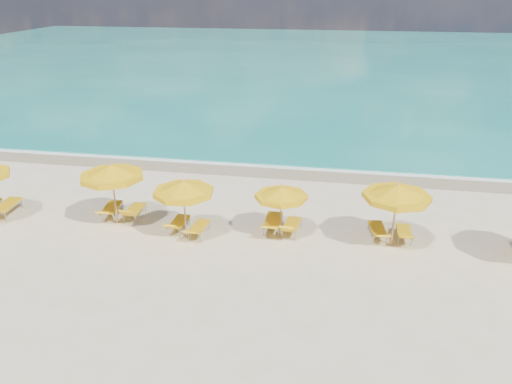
# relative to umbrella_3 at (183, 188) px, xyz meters

# --- Properties ---
(ground_plane) EXTENTS (120.00, 120.00, 0.00)m
(ground_plane) POSITION_rel_umbrella_3_xyz_m (2.42, 0.52, -2.01)
(ground_plane) COLOR beige
(ocean) EXTENTS (120.00, 80.00, 0.30)m
(ocean) POSITION_rel_umbrella_3_xyz_m (2.42, 48.52, -2.01)
(ocean) COLOR #167F74
(ocean) RESTS_ON ground
(wet_sand_band) EXTENTS (120.00, 2.60, 0.01)m
(wet_sand_band) POSITION_rel_umbrella_3_xyz_m (2.42, 7.92, -2.01)
(wet_sand_band) COLOR tan
(wet_sand_band) RESTS_ON ground
(foam_line) EXTENTS (120.00, 1.20, 0.03)m
(foam_line) POSITION_rel_umbrella_3_xyz_m (2.42, 8.72, -2.01)
(foam_line) COLOR white
(foam_line) RESTS_ON ground
(whitecap_near) EXTENTS (14.00, 0.36, 0.05)m
(whitecap_near) POSITION_rel_umbrella_3_xyz_m (-3.58, 17.52, -2.01)
(whitecap_near) COLOR white
(whitecap_near) RESTS_ON ground
(whitecap_far) EXTENTS (18.00, 0.30, 0.05)m
(whitecap_far) POSITION_rel_umbrella_3_xyz_m (10.42, 24.52, -2.01)
(whitecap_far) COLOR white
(whitecap_far) RESTS_ON ground
(umbrella_2) EXTENTS (2.70, 2.70, 2.60)m
(umbrella_2) POSITION_rel_umbrella_3_xyz_m (-3.15, 0.62, 0.20)
(umbrella_2) COLOR tan
(umbrella_2) RESTS_ON ground
(umbrella_3) EXTENTS (2.88, 2.88, 2.36)m
(umbrella_3) POSITION_rel_umbrella_3_xyz_m (0.00, 0.00, 0.00)
(umbrella_3) COLOR tan
(umbrella_3) RESTS_ON ground
(umbrella_4) EXTENTS (2.26, 2.26, 2.07)m
(umbrella_4) POSITION_rel_umbrella_3_xyz_m (3.62, 0.75, -0.25)
(umbrella_4) COLOR tan
(umbrella_4) RESTS_ON ground
(umbrella_5) EXTENTS (2.64, 2.64, 2.53)m
(umbrella_5) POSITION_rel_umbrella_3_xyz_m (7.85, 0.66, 0.14)
(umbrella_5) COLOR tan
(umbrella_5) RESTS_ON ground
(lounger_1_right) EXTENTS (0.81, 2.12, 0.76)m
(lounger_1_right) POSITION_rel_umbrella_3_xyz_m (-8.12, 0.53, -1.77)
(lounger_1_right) COLOR #A5A8AD
(lounger_1_right) RESTS_ON ground
(lounger_2_left) EXTENTS (0.84, 1.91, 0.72)m
(lounger_2_left) POSITION_rel_umbrella_3_xyz_m (-3.65, 1.17, -1.79)
(lounger_2_left) COLOR #A5A8AD
(lounger_2_left) RESTS_ON ground
(lounger_2_right) EXTENTS (0.63, 1.70, 0.81)m
(lounger_2_right) POSITION_rel_umbrella_3_xyz_m (-2.62, 1.18, -1.80)
(lounger_2_right) COLOR #A5A8AD
(lounger_2_right) RESTS_ON ground
(lounger_3_left) EXTENTS (0.63, 1.69, 0.72)m
(lounger_3_left) POSITION_rel_umbrella_3_xyz_m (-0.43, 0.43, -1.81)
(lounger_3_left) COLOR #A5A8AD
(lounger_3_left) RESTS_ON ground
(lounger_3_right) EXTENTS (0.66, 1.70, 0.65)m
(lounger_3_right) POSITION_rel_umbrella_3_xyz_m (0.47, 0.17, -1.82)
(lounger_3_right) COLOR #A5A8AD
(lounger_3_right) RESTS_ON ground
(lounger_4_left) EXTENTS (0.68, 2.00, 0.76)m
(lounger_4_left) POSITION_rel_umbrella_3_xyz_m (3.27, 1.10, -1.78)
(lounger_4_left) COLOR #A5A8AD
(lounger_4_left) RESTS_ON ground
(lounger_4_right) EXTENTS (0.74, 1.75, 0.77)m
(lounger_4_right) POSITION_rel_umbrella_3_xyz_m (4.03, 0.96, -1.80)
(lounger_4_right) COLOR #A5A8AD
(lounger_4_right) RESTS_ON ground
(lounger_5_left) EXTENTS (0.81, 1.81, 0.64)m
(lounger_5_left) POSITION_rel_umbrella_3_xyz_m (7.36, 1.21, -1.81)
(lounger_5_left) COLOR #A5A8AD
(lounger_5_left) RESTS_ON ground
(lounger_5_right) EXTENTS (0.55, 1.64, 0.65)m
(lounger_5_right) POSITION_rel_umbrella_3_xyz_m (8.35, 1.19, -1.82)
(lounger_5_right) COLOR #A5A8AD
(lounger_5_right) RESTS_ON ground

